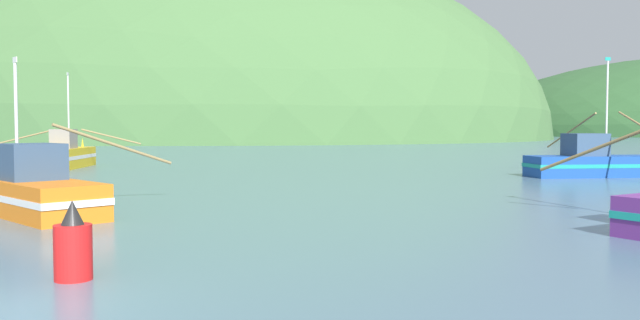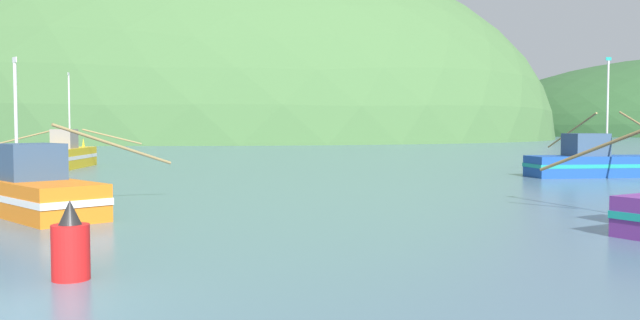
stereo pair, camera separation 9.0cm
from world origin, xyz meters
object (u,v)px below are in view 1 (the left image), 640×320
at_px(fishing_boat_blue, 603,163).
at_px(fishing_boat_orange, 23,190).
at_px(channel_buoy, 73,247).
at_px(fishing_boat_yellow, 68,155).

distance_m(fishing_boat_blue, fishing_boat_orange, 32.95).
distance_m(fishing_boat_blue, channel_buoy, 35.57).
distance_m(fishing_boat_yellow, fishing_boat_blue, 37.20).
height_order(fishing_boat_yellow, fishing_boat_orange, fishing_boat_yellow).
height_order(fishing_boat_blue, fishing_boat_orange, fishing_boat_blue).
bearing_deg(fishing_boat_yellow, fishing_boat_blue, -106.81).
relative_size(fishing_boat_yellow, channel_buoy, 6.47).
relative_size(fishing_boat_yellow, fishing_boat_blue, 0.70).
bearing_deg(fishing_boat_yellow, fishing_boat_orange, -166.19).
bearing_deg(fishing_boat_orange, channel_buoy, 164.03).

